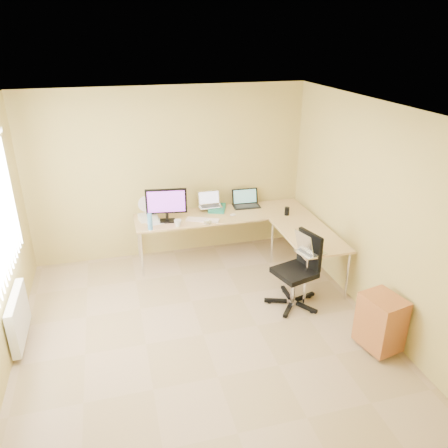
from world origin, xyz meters
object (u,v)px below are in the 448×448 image
object	(u,v)px
laptop_center	(210,200)
desk_fan	(146,207)
mug	(178,223)
water_bottle	(150,222)
laptop_return	(311,244)
desk_main	(222,235)
office_chair	(294,271)
cabinet	(381,322)
desk_return	(307,257)
laptop_black	(246,199)
keyboard	(203,220)
monitor	(167,205)

from	to	relation	value
laptop_center	desk_fan	world-z (taller)	desk_fan
mug	water_bottle	bearing A→B (deg)	-178.71
laptop_center	laptop_return	distance (m)	1.94
desk_main	office_chair	xyz separation A→B (m)	(0.54, -1.53, 0.14)
desk_main	water_bottle	world-z (taller)	water_bottle
cabinet	laptop_return	bearing A→B (deg)	97.66
mug	desk_return	bearing A→B (deg)	-22.58
desk_main	laptop_return	xyz separation A→B (m)	(0.75, -1.52, 0.49)
laptop_center	cabinet	world-z (taller)	laptop_center
laptop_black	cabinet	size ratio (longest dim) A/B	0.68
mug	office_chair	bearing A→B (deg)	-44.11
laptop_center	desk_fan	size ratio (longest dim) A/B	1.17
keyboard	cabinet	size ratio (longest dim) A/B	0.79
desk_fan	laptop_return	distance (m)	2.55
laptop_black	keyboard	distance (m)	0.89
desk_return	laptop_center	bearing A→B (deg)	132.98
laptop_center	mug	xyz separation A→B (m)	(-0.59, -0.49, -0.12)
desk_main	desk_return	size ratio (longest dim) A/B	2.04
desk_main	keyboard	xyz separation A→B (m)	(-0.35, -0.18, 0.38)
cabinet	keyboard	bearing A→B (deg)	109.65
monitor	desk_fan	distance (m)	0.40
desk_main	cabinet	bearing A→B (deg)	-66.50
keyboard	office_chair	world-z (taller)	office_chair
desk_return	keyboard	xyz separation A→B (m)	(-1.32, 0.82, 0.38)
desk_main	desk_fan	world-z (taller)	desk_fan
monitor	laptop_return	xyz separation A→B (m)	(1.60, -1.45, -0.13)
laptop_black	mug	size ratio (longest dim) A/B	3.96
water_bottle	cabinet	world-z (taller)	water_bottle
desk_main	laptop_return	world-z (taller)	laptop_return
monitor	mug	size ratio (longest dim) A/B	5.62
desk_main	water_bottle	bearing A→B (deg)	-165.20
monitor	mug	distance (m)	0.32
mug	cabinet	distance (m)	2.99
laptop_return	cabinet	distance (m)	1.23
keyboard	water_bottle	world-z (taller)	water_bottle
mug	laptop_return	size ratio (longest dim) A/B	0.29
water_bottle	office_chair	xyz separation A→B (m)	(1.67, -1.23, -0.35)
laptop_black	desk_fan	xyz separation A→B (m)	(-1.57, 0.00, 0.02)
monitor	desk_fan	world-z (taller)	monitor
office_chair	cabinet	size ratio (longest dim) A/B	1.60
monitor	keyboard	size ratio (longest dim) A/B	1.22
keyboard	water_bottle	size ratio (longest dim) A/B	2.01
water_bottle	desk_fan	distance (m)	0.50
monitor	laptop_center	world-z (taller)	monitor
desk_return	laptop_black	distance (m)	1.40
laptop_black	water_bottle	world-z (taller)	laptop_black
laptop_return	office_chair	distance (m)	0.41
desk_fan	office_chair	size ratio (longest dim) A/B	0.30
laptop_black	office_chair	world-z (taller)	same
desk_return	cabinet	world-z (taller)	desk_return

